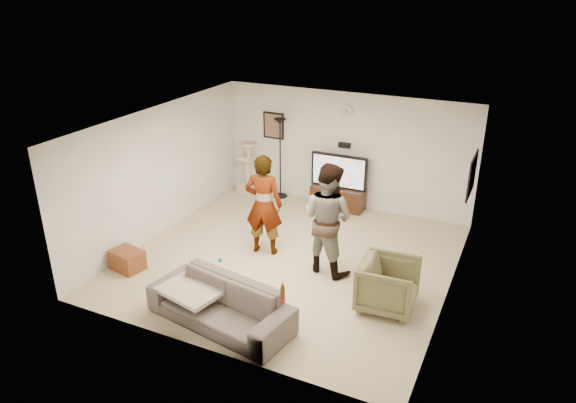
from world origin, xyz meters
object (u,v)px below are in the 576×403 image
at_px(tv, 339,171).
at_px(beer_bottle, 283,295).
at_px(floor_lamp, 280,159).
at_px(armchair, 388,285).
at_px(person_left, 264,205).
at_px(person_right, 328,219).
at_px(sofa, 220,304).
at_px(cat_tree, 247,167).
at_px(side_table, 127,260).
at_px(tv_stand, 338,198).

distance_m(tv, beer_bottle, 4.75).
height_order(floor_lamp, armchair, floor_lamp).
xyz_separation_m(person_left, person_right, (1.27, -0.11, 0.03)).
bearing_deg(tv, person_right, -73.86).
height_order(floor_lamp, sofa, floor_lamp).
xyz_separation_m(cat_tree, armchair, (4.24, -3.21, -0.22)).
xyz_separation_m(person_right, side_table, (-3.11, -1.46, -0.79)).
relative_size(person_right, armchair, 2.23).
bearing_deg(sofa, side_table, 174.15).
bearing_deg(beer_bottle, sofa, 180.00).
xyz_separation_m(floor_lamp, armchair, (3.42, -3.27, -0.51)).
distance_m(floor_lamp, person_right, 3.39).
height_order(tv, side_table, tv).
bearing_deg(sofa, beer_bottle, 9.55).
xyz_separation_m(tv_stand, beer_bottle, (0.92, -4.66, 0.53)).
distance_m(cat_tree, beer_bottle, 5.62).
bearing_deg(person_right, floor_lamp, -35.71).
bearing_deg(person_left, armchair, 151.59).
height_order(sofa, beer_bottle, beer_bottle).
distance_m(tv_stand, beer_bottle, 4.77).
xyz_separation_m(tv, cat_tree, (-2.24, -0.01, -0.23)).
distance_m(tv_stand, cat_tree, 2.27).
height_order(cat_tree, beer_bottle, cat_tree).
xyz_separation_m(armchair, side_table, (-4.37, -0.80, -0.22)).
bearing_deg(beer_bottle, person_right, 94.91).
height_order(floor_lamp, cat_tree, floor_lamp).
height_order(tv_stand, armchair, armchair).
bearing_deg(person_left, sofa, 89.87).
xyz_separation_m(tv, person_left, (-0.52, -2.45, 0.09)).
bearing_deg(sofa, person_right, 77.91).
height_order(tv, floor_lamp, floor_lamp).
xyz_separation_m(floor_lamp, cat_tree, (-0.82, -0.06, -0.30)).
relative_size(tv_stand, tv, 0.93).
xyz_separation_m(tv_stand, side_table, (-2.37, -4.03, -0.06)).
bearing_deg(tv_stand, floor_lamp, 178.18).
bearing_deg(beer_bottle, side_table, 169.19).
xyz_separation_m(tv_stand, sofa, (-0.09, -4.66, 0.08)).
bearing_deg(armchair, person_left, 69.56).
relative_size(sofa, armchair, 2.52).
bearing_deg(tv, cat_tree, -179.67).
bearing_deg(cat_tree, side_table, -91.85).
distance_m(tv_stand, tv, 0.61).
distance_m(person_left, armchair, 2.70).
relative_size(cat_tree, side_table, 2.30).
distance_m(floor_lamp, side_table, 4.25).
relative_size(tv, person_right, 0.64).
height_order(tv_stand, floor_lamp, floor_lamp).
relative_size(floor_lamp, cat_tree, 1.48).
height_order(tv_stand, side_table, tv_stand).
height_order(tv_stand, sofa, sofa).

